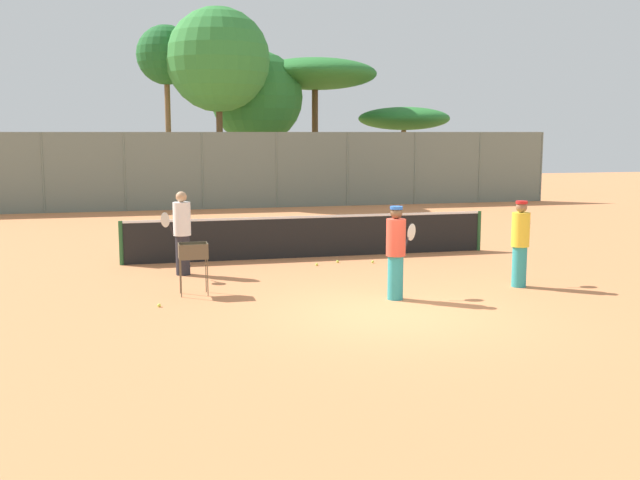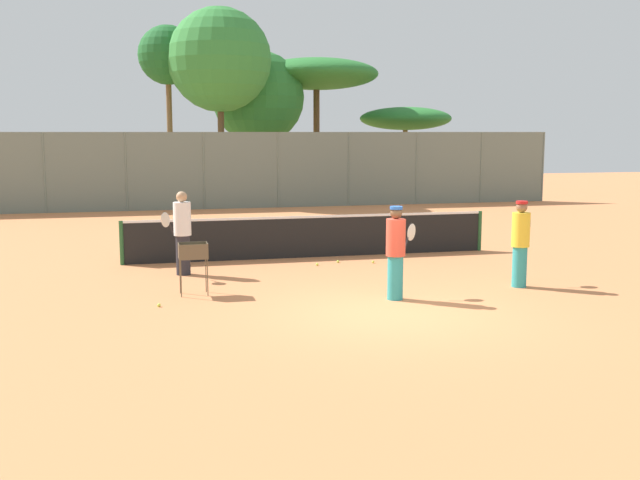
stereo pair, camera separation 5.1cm
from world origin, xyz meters
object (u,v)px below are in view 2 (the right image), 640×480
(tennis_net, at_px, (311,236))
(parked_car, at_px, (120,188))
(player_yellow_shirt, at_px, (520,243))
(ball_cart, at_px, (193,255))
(player_white_outfit, at_px, (182,232))
(player_red_cap, at_px, (396,251))

(tennis_net, xyz_separation_m, parked_car, (-5.02, 16.53, 0.10))
(player_yellow_shirt, height_order, ball_cart, player_yellow_shirt)
(player_yellow_shirt, relative_size, ball_cart, 1.74)
(player_white_outfit, distance_m, player_yellow_shirt, 7.31)
(parked_car, bearing_deg, ball_cart, -85.03)
(player_yellow_shirt, xyz_separation_m, ball_cart, (-6.60, 0.83, -0.14))
(ball_cart, height_order, parked_car, parked_car)
(player_yellow_shirt, distance_m, parked_car, 22.74)
(player_white_outfit, height_order, parked_car, player_white_outfit)
(player_red_cap, bearing_deg, tennis_net, 58.31)
(player_red_cap, relative_size, ball_cart, 1.74)
(ball_cart, bearing_deg, player_white_outfit, 91.75)
(player_yellow_shirt, relative_size, parked_car, 0.42)
(tennis_net, distance_m, player_yellow_shirt, 5.71)
(player_yellow_shirt, bearing_deg, player_white_outfit, 111.56)
(tennis_net, xyz_separation_m, player_yellow_shirt, (3.34, -4.61, 0.37))
(player_yellow_shirt, xyz_separation_m, parked_car, (-8.36, 21.15, -0.26))
(player_red_cap, xyz_separation_m, parked_car, (-5.48, 21.65, -0.27))
(player_red_cap, xyz_separation_m, player_yellow_shirt, (2.88, 0.50, -0.00))
(player_white_outfit, distance_m, player_red_cap, 5.16)
(player_yellow_shirt, bearing_deg, player_red_cap, 145.67)
(player_white_outfit, bearing_deg, tennis_net, 158.34)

